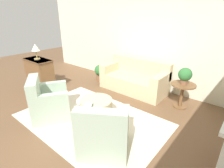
# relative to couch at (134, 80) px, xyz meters

# --- Properties ---
(ground_plane) EXTENTS (16.00, 16.00, 0.00)m
(ground_plane) POSITION_rel_couch_xyz_m (0.18, -2.01, -0.34)
(ground_plane) COLOR brown
(wall_back) EXTENTS (9.10, 0.12, 2.80)m
(wall_back) POSITION_rel_couch_xyz_m (0.18, 0.60, 1.06)
(wall_back) COLOR beige
(wall_back) RESTS_ON ground_plane
(rug) EXTENTS (3.20, 2.14, 0.01)m
(rug) POSITION_rel_couch_xyz_m (0.18, -2.01, -0.34)
(rug) COLOR beige
(rug) RESTS_ON ground_plane
(couch) EXTENTS (2.00, 0.89, 0.94)m
(couch) POSITION_rel_couch_xyz_m (0.00, 0.00, 0.00)
(couch) COLOR #C6B289
(couch) RESTS_ON ground_plane
(armchair_left) EXTENTS (1.11, 1.10, 0.95)m
(armchair_left) POSITION_rel_couch_xyz_m (-0.68, -2.53, 0.03)
(armchair_left) COLOR #9EB29E
(armchair_left) RESTS_ON rug
(armchair_right) EXTENTS (1.11, 1.10, 0.95)m
(armchair_right) POSITION_rel_couch_xyz_m (1.03, -2.53, 0.03)
(armchair_right) COLOR #9EB29E
(armchair_right) RESTS_ON rug
(ottoman_table) EXTENTS (0.72, 0.72, 0.46)m
(ottoman_table) POSITION_rel_couch_xyz_m (0.21, -1.87, -0.04)
(ottoman_table) COLOR #C6B289
(ottoman_table) RESTS_ON rug
(side_table) EXTENTS (0.59, 0.59, 0.64)m
(side_table) POSITION_rel_couch_xyz_m (1.49, -0.14, 0.10)
(side_table) COLOR brown
(side_table) RESTS_ON ground_plane
(dresser) EXTENTS (0.97, 0.48, 0.97)m
(dresser) POSITION_rel_couch_xyz_m (-2.25, -1.82, 0.16)
(dresser) COLOR brown
(dresser) RESTS_ON ground_plane
(potted_plant_on_side_table) EXTENTS (0.32, 0.32, 0.41)m
(potted_plant_on_side_table) POSITION_rel_couch_xyz_m (1.49, -0.14, 0.52)
(potted_plant_on_side_table) COLOR brown
(potted_plant_on_side_table) RESTS_ON side_table
(potted_plant_floor) EXTENTS (0.38, 0.38, 0.58)m
(potted_plant_floor) POSITION_rel_couch_xyz_m (-1.33, -0.12, -0.02)
(potted_plant_floor) COLOR brown
(potted_plant_floor) RESTS_ON ground_plane
(table_lamp) EXTENTS (0.24, 0.24, 0.45)m
(table_lamp) POSITION_rel_couch_xyz_m (-2.25, -1.82, 0.95)
(table_lamp) COLOR tan
(table_lamp) RESTS_ON dresser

